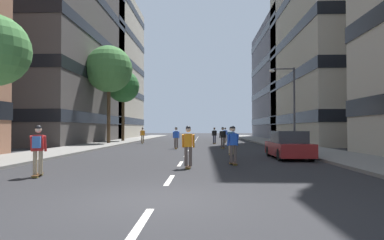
% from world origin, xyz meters
% --- Properties ---
extents(ground_plane, '(164.20, 164.20, 0.00)m').
position_xyz_m(ground_plane, '(0.00, 27.37, 0.00)').
color(ground_plane, '#28282B').
extents(sidewalk_left, '(3.79, 75.26, 0.14)m').
position_xyz_m(sidewalk_left, '(-8.89, 30.79, 0.07)').
color(sidewalk_left, gray).
rests_on(sidewalk_left, ground_plane).
extents(sidewalk_right, '(3.79, 75.26, 0.14)m').
position_xyz_m(sidewalk_right, '(8.89, 30.79, 0.07)').
color(sidewalk_right, gray).
rests_on(sidewalk_right, ground_plane).
extents(lane_markings, '(0.16, 62.20, 0.01)m').
position_xyz_m(lane_markings, '(0.00, 28.00, 0.00)').
color(lane_markings, silver).
rests_on(lane_markings, ground_plane).
extents(building_left_mid, '(13.63, 22.63, 27.50)m').
position_xyz_m(building_left_mid, '(-17.54, 30.92, 13.84)').
color(building_left_mid, '#4C4744').
rests_on(building_left_mid, ground_plane).
extents(building_left_far, '(13.63, 19.86, 23.76)m').
position_xyz_m(building_left_far, '(-17.54, 48.62, 11.97)').
color(building_left_far, '#B2A893').
rests_on(building_left_far, ground_plane).
extents(building_right_far, '(13.63, 22.57, 18.90)m').
position_xyz_m(building_right_far, '(17.54, 48.62, 9.54)').
color(building_right_far, slate).
rests_on(building_right_far, ground_plane).
extents(parked_car_near, '(1.82, 4.40, 1.52)m').
position_xyz_m(parked_car_near, '(5.79, 10.92, 0.70)').
color(parked_car_near, maroon).
rests_on(parked_car_near, ground_plane).
extents(street_tree_near, '(4.91, 4.91, 10.23)m').
position_xyz_m(street_tree_near, '(-8.89, 27.20, 7.89)').
color(street_tree_near, '#4C3823').
rests_on(street_tree_near, sidewalk_left).
extents(street_tree_far, '(3.98, 3.98, 8.74)m').
position_xyz_m(street_tree_far, '(-8.89, 33.51, 6.84)').
color(street_tree_far, '#4C3823').
rests_on(street_tree_far, sidewalk_left).
extents(streetlamp_right, '(2.13, 0.30, 6.50)m').
position_xyz_m(streetlamp_right, '(8.14, 19.86, 4.14)').
color(streetlamp_right, '#3F3F44').
rests_on(streetlamp_right, sidewalk_right).
extents(skater_0, '(0.57, 0.92, 1.78)m').
position_xyz_m(skater_0, '(2.83, 13.44, 1.02)').
color(skater_0, brown).
rests_on(skater_0, ground_plane).
extents(skater_1, '(0.54, 0.91, 1.78)m').
position_xyz_m(skater_1, '(-1.14, 19.48, 0.98)').
color(skater_1, brown).
rests_on(skater_1, ground_plane).
extents(skater_2, '(0.53, 0.90, 1.78)m').
position_xyz_m(skater_2, '(0.46, 6.17, 0.98)').
color(skater_2, brown).
rests_on(skater_2, ground_plane).
extents(skater_3, '(0.56, 0.92, 1.78)m').
position_xyz_m(skater_3, '(2.45, 7.65, 0.98)').
color(skater_3, brown).
rests_on(skater_3, ground_plane).
extents(skater_4, '(0.57, 0.92, 1.78)m').
position_xyz_m(skater_4, '(-4.61, 3.55, 1.02)').
color(skater_4, brown).
rests_on(skater_4, ground_plane).
extents(skater_5, '(0.55, 0.91, 1.78)m').
position_xyz_m(skater_5, '(3.64, 31.93, 0.98)').
color(skater_5, brown).
rests_on(skater_5, ground_plane).
extents(skater_6, '(0.56, 0.92, 1.78)m').
position_xyz_m(skater_6, '(2.26, 28.58, 0.98)').
color(skater_6, brown).
rests_on(skater_6, ground_plane).
extents(skater_7, '(0.56, 0.92, 1.78)m').
position_xyz_m(skater_7, '(-5.66, 29.22, 0.98)').
color(skater_7, brown).
rests_on(skater_7, ground_plane).
extents(skater_8, '(0.56, 0.92, 1.78)m').
position_xyz_m(skater_8, '(2.69, 20.34, 0.98)').
color(skater_8, brown).
rests_on(skater_8, ground_plane).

